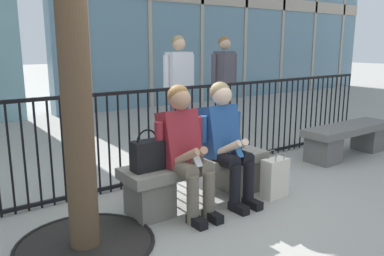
{
  "coord_description": "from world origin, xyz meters",
  "views": [
    {
      "loc": [
        -2.24,
        -2.99,
        1.57
      ],
      "look_at": [
        0.0,
        0.1,
        0.75
      ],
      "focal_mm": 36.41,
      "sensor_mm": 36.0,
      "label": 1
    }
  ],
  "objects_px": {
    "bystander_further_back": "(224,78)",
    "seated_person_companion": "(226,139)",
    "stone_bench_far": "(348,137)",
    "shopping_bag": "(275,178)",
    "stone_bench": "(198,176)",
    "seated_person_with_phone": "(185,146)",
    "bystander_at_railing": "(179,82)",
    "handbag_on_bench": "(147,155)"
  },
  "relations": [
    {
      "from": "handbag_on_bench",
      "to": "shopping_bag",
      "type": "distance_m",
      "value": 1.41
    },
    {
      "from": "stone_bench",
      "to": "seated_person_companion",
      "type": "bearing_deg",
      "value": -27.23
    },
    {
      "from": "stone_bench",
      "to": "shopping_bag",
      "type": "relative_size",
      "value": 3.21
    },
    {
      "from": "seated_person_with_phone",
      "to": "stone_bench_far",
      "type": "relative_size",
      "value": 0.76
    },
    {
      "from": "seated_person_with_phone",
      "to": "shopping_bag",
      "type": "xyz_separation_m",
      "value": [
        0.98,
        -0.24,
        -0.44
      ]
    },
    {
      "from": "bystander_at_railing",
      "to": "stone_bench_far",
      "type": "xyz_separation_m",
      "value": [
        1.61,
        -1.91,
        -0.73
      ]
    },
    {
      "from": "shopping_bag",
      "to": "stone_bench_far",
      "type": "bearing_deg",
      "value": 12.54
    },
    {
      "from": "seated_person_with_phone",
      "to": "shopping_bag",
      "type": "height_order",
      "value": "seated_person_with_phone"
    },
    {
      "from": "bystander_at_railing",
      "to": "bystander_further_back",
      "type": "height_order",
      "value": "same"
    },
    {
      "from": "handbag_on_bench",
      "to": "bystander_further_back",
      "type": "relative_size",
      "value": 0.22
    },
    {
      "from": "seated_person_with_phone",
      "to": "seated_person_companion",
      "type": "height_order",
      "value": "same"
    },
    {
      "from": "handbag_on_bench",
      "to": "bystander_at_railing",
      "type": "height_order",
      "value": "bystander_at_railing"
    },
    {
      "from": "stone_bench",
      "to": "seated_person_with_phone",
      "type": "relative_size",
      "value": 1.32
    },
    {
      "from": "seated_person_with_phone",
      "to": "bystander_at_railing",
      "type": "relative_size",
      "value": 0.71
    },
    {
      "from": "seated_person_with_phone",
      "to": "seated_person_companion",
      "type": "relative_size",
      "value": 1.0
    },
    {
      "from": "bystander_further_back",
      "to": "seated_person_companion",
      "type": "bearing_deg",
      "value": -130.22
    },
    {
      "from": "seated_person_companion",
      "to": "bystander_further_back",
      "type": "bearing_deg",
      "value": 49.78
    },
    {
      "from": "handbag_on_bench",
      "to": "bystander_further_back",
      "type": "distance_m",
      "value": 3.53
    },
    {
      "from": "seated_person_with_phone",
      "to": "handbag_on_bench",
      "type": "bearing_deg",
      "value": 160.22
    },
    {
      "from": "shopping_bag",
      "to": "bystander_further_back",
      "type": "xyz_separation_m",
      "value": [
        1.45,
        2.53,
        0.79
      ]
    },
    {
      "from": "stone_bench",
      "to": "seated_person_with_phone",
      "type": "height_order",
      "value": "seated_person_with_phone"
    },
    {
      "from": "bystander_further_back",
      "to": "stone_bench_far",
      "type": "distance_m",
      "value": 2.27
    },
    {
      "from": "bystander_at_railing",
      "to": "shopping_bag",
      "type": "bearing_deg",
      "value": -99.51
    },
    {
      "from": "seated_person_companion",
      "to": "seated_person_with_phone",
      "type": "bearing_deg",
      "value": 180.0
    },
    {
      "from": "shopping_bag",
      "to": "stone_bench_far",
      "type": "xyz_separation_m",
      "value": [
        2.01,
        0.45,
        0.06
      ]
    },
    {
      "from": "seated_person_with_phone",
      "to": "bystander_at_railing",
      "type": "bearing_deg",
      "value": 56.98
    },
    {
      "from": "shopping_bag",
      "to": "bystander_at_railing",
      "type": "xyz_separation_m",
      "value": [
        0.4,
        2.36,
        0.79
      ]
    },
    {
      "from": "stone_bench_far",
      "to": "seated_person_with_phone",
      "type": "bearing_deg",
      "value": -176.09
    },
    {
      "from": "bystander_at_railing",
      "to": "stone_bench_far",
      "type": "bearing_deg",
      "value": -49.88
    },
    {
      "from": "stone_bench",
      "to": "seated_person_companion",
      "type": "xyz_separation_m",
      "value": [
        0.25,
        -0.13,
        0.38
      ]
    },
    {
      "from": "seated_person_with_phone",
      "to": "stone_bench_far",
      "type": "distance_m",
      "value": 3.02
    },
    {
      "from": "seated_person_companion",
      "to": "bystander_further_back",
      "type": "xyz_separation_m",
      "value": [
        1.93,
        2.28,
        0.35
      ]
    },
    {
      "from": "seated_person_companion",
      "to": "bystander_at_railing",
      "type": "bearing_deg",
      "value": 67.53
    },
    {
      "from": "stone_bench_far",
      "to": "seated_person_companion",
      "type": "bearing_deg",
      "value": -175.31
    },
    {
      "from": "seated_person_companion",
      "to": "handbag_on_bench",
      "type": "height_order",
      "value": "seated_person_companion"
    },
    {
      "from": "stone_bench",
      "to": "shopping_bag",
      "type": "xyz_separation_m",
      "value": [
        0.73,
        -0.37,
        -0.06
      ]
    },
    {
      "from": "handbag_on_bench",
      "to": "bystander_at_railing",
      "type": "relative_size",
      "value": 0.22
    },
    {
      "from": "shopping_bag",
      "to": "bystander_further_back",
      "type": "bearing_deg",
      "value": 60.13
    },
    {
      "from": "stone_bench_far",
      "to": "shopping_bag",
      "type": "bearing_deg",
      "value": -167.46
    },
    {
      "from": "seated_person_companion",
      "to": "bystander_at_railing",
      "type": "xyz_separation_m",
      "value": [
        0.88,
        2.12,
        0.35
      ]
    },
    {
      "from": "shopping_bag",
      "to": "bystander_at_railing",
      "type": "relative_size",
      "value": 0.29
    },
    {
      "from": "seated_person_with_phone",
      "to": "bystander_further_back",
      "type": "height_order",
      "value": "bystander_further_back"
    }
  ]
}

